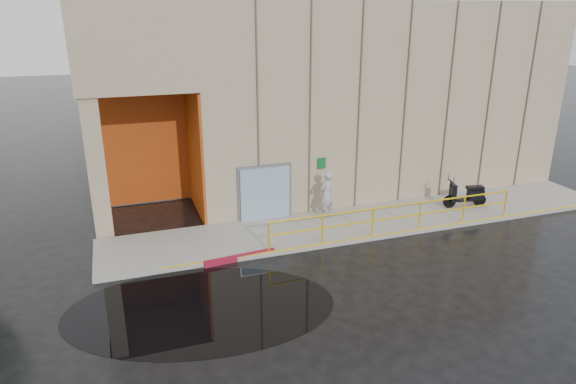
% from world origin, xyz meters
% --- Properties ---
extents(ground, '(120.00, 120.00, 0.00)m').
position_xyz_m(ground, '(0.00, 0.00, 0.00)').
color(ground, black).
rests_on(ground, ground).
extents(sidewalk, '(20.00, 3.00, 0.15)m').
position_xyz_m(sidewalk, '(4.00, 4.50, 0.07)').
color(sidewalk, gray).
rests_on(sidewalk, ground).
extents(building, '(20.00, 10.17, 8.00)m').
position_xyz_m(building, '(5.10, 10.98, 4.21)').
color(building, tan).
rests_on(building, ground).
extents(guardrail, '(9.56, 0.06, 1.03)m').
position_xyz_m(guardrail, '(4.25, 3.15, 0.68)').
color(guardrail, '#E4B20C').
rests_on(guardrail, sidewalk).
extents(person, '(0.80, 0.70, 1.84)m').
position_xyz_m(person, '(2.43, 5.25, 1.07)').
color(person, '#A1A1A6').
rests_on(person, sidewalk).
extents(scooter, '(1.82, 0.90, 1.38)m').
position_xyz_m(scooter, '(8.16, 4.44, 0.94)').
color(scooter, black).
rests_on(scooter, sidewalk).
extents(red_curb, '(2.41, 0.40, 0.18)m').
position_xyz_m(red_curb, '(-1.50, 3.10, 0.09)').
color(red_curb, maroon).
rests_on(red_curb, ground).
extents(puddle, '(8.03, 5.78, 0.01)m').
position_xyz_m(puddle, '(-3.19, 0.68, 0.00)').
color(puddle, black).
rests_on(puddle, ground).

